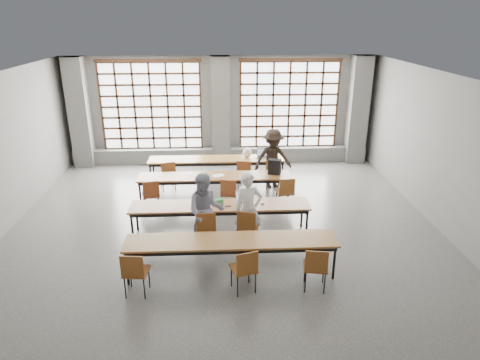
% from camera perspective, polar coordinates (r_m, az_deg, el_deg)
% --- Properties ---
extents(floor, '(11.00, 11.00, 0.00)m').
position_cam_1_polar(floor, '(9.70, -2.12, -7.74)').
color(floor, '#4C4C49').
rests_on(floor, ground).
extents(ceiling, '(11.00, 11.00, 0.00)m').
position_cam_1_polar(ceiling, '(8.57, -2.44, 13.20)').
color(ceiling, silver).
rests_on(ceiling, floor).
extents(wall_back, '(10.00, 0.00, 10.00)m').
position_cam_1_polar(wall_back, '(14.29, -2.59, 9.31)').
color(wall_back, slate).
rests_on(wall_back, floor).
extents(wall_right, '(0.00, 11.00, 11.00)m').
position_cam_1_polar(wall_right, '(10.32, 26.74, 2.32)').
color(wall_right, slate).
rests_on(wall_right, floor).
extents(column_left, '(0.60, 0.55, 3.50)m').
position_cam_1_polar(column_left, '(14.70, -20.60, 8.32)').
color(column_left, '#5A5A57').
rests_on(column_left, floor).
extents(column_mid, '(0.60, 0.55, 3.50)m').
position_cam_1_polar(column_mid, '(14.02, -2.58, 9.07)').
color(column_mid, '#5A5A57').
rests_on(column_mid, floor).
extents(column_right, '(0.60, 0.55, 3.50)m').
position_cam_1_polar(column_right, '(14.75, 15.42, 8.95)').
color(column_right, '#5A5A57').
rests_on(column_right, floor).
extents(window_left, '(3.32, 0.12, 3.00)m').
position_cam_1_polar(window_left, '(14.35, -11.74, 9.55)').
color(window_left, white).
rests_on(window_left, wall_back).
extents(window_right, '(3.32, 0.12, 3.00)m').
position_cam_1_polar(window_right, '(14.37, 6.55, 9.87)').
color(window_right, white).
rests_on(window_right, wall_back).
extents(sill_ledge, '(9.80, 0.35, 0.50)m').
position_cam_1_polar(sill_ledge, '(14.48, -2.48, 3.33)').
color(sill_ledge, '#5A5A57').
rests_on(sill_ledge, floor).
extents(desk_row_a, '(4.00, 0.70, 0.73)m').
position_cam_1_polar(desk_row_a, '(12.65, -3.12, 2.61)').
color(desk_row_a, brown).
rests_on(desk_row_a, floor).
extents(desk_row_b, '(4.00, 0.70, 0.73)m').
position_cam_1_polar(desk_row_b, '(11.30, -3.44, 0.29)').
color(desk_row_b, brown).
rests_on(desk_row_b, floor).
extents(desk_row_c, '(4.00, 0.70, 0.73)m').
position_cam_1_polar(desk_row_c, '(9.59, -2.69, -3.65)').
color(desk_row_c, brown).
rests_on(desk_row_c, floor).
extents(desk_row_d, '(4.00, 0.70, 0.73)m').
position_cam_1_polar(desk_row_d, '(8.16, -1.19, -8.38)').
color(desk_row_d, brown).
rests_on(desk_row_d, floor).
extents(chair_back_left, '(0.52, 0.53, 0.88)m').
position_cam_1_polar(chair_back_left, '(12.19, -9.59, 0.97)').
color(chair_back_left, brown).
rests_on(chair_back_left, floor).
extents(chair_back_mid, '(0.50, 0.50, 0.88)m').
position_cam_1_polar(chair_back_mid, '(12.12, 0.60, 1.16)').
color(chair_back_mid, brown).
rests_on(chair_back_mid, floor).
extents(chair_back_right, '(0.47, 0.47, 0.88)m').
position_cam_1_polar(chair_back_right, '(12.19, 4.39, 1.22)').
color(chair_back_right, brown).
rests_on(chair_back_right, floor).
extents(chair_mid_left, '(0.51, 0.51, 0.88)m').
position_cam_1_polar(chair_mid_left, '(10.90, -11.78, -1.67)').
color(chair_mid_left, maroon).
rests_on(chair_mid_left, floor).
extents(chair_mid_centre, '(0.51, 0.52, 0.88)m').
position_cam_1_polar(chair_mid_centre, '(10.77, -1.42, -1.50)').
color(chair_mid_centre, brown).
rests_on(chair_mid_centre, floor).
extents(chair_mid_right, '(0.46, 0.47, 0.88)m').
position_cam_1_polar(chair_mid_right, '(10.89, 6.12, -1.35)').
color(chair_mid_right, brown).
rests_on(chair_mid_right, floor).
extents(chair_front_left, '(0.45, 0.45, 0.88)m').
position_cam_1_polar(chair_front_left, '(9.08, -4.52, -6.09)').
color(chair_front_left, brown).
rests_on(chair_front_left, floor).
extents(chair_front_right, '(0.52, 0.53, 0.88)m').
position_cam_1_polar(chair_front_right, '(9.10, 1.01, -5.97)').
color(chair_front_right, brown).
rests_on(chair_front_right, floor).
extents(chair_near_left, '(0.46, 0.46, 0.88)m').
position_cam_1_polar(chair_near_left, '(7.83, -13.89, -11.55)').
color(chair_near_left, brown).
rests_on(chair_near_left, floor).
extents(chair_near_mid, '(0.52, 0.53, 0.88)m').
position_cam_1_polar(chair_near_mid, '(7.69, 0.67, -11.47)').
color(chair_near_mid, brown).
rests_on(chair_near_mid, floor).
extents(chair_near_right, '(0.48, 0.49, 0.88)m').
position_cam_1_polar(chair_near_right, '(7.86, 10.08, -11.05)').
color(chair_near_right, brown).
rests_on(chair_near_right, floor).
extents(student_male, '(0.67, 0.52, 1.65)m').
position_cam_1_polar(student_male, '(9.08, 1.11, -3.97)').
color(student_male, white).
rests_on(student_male, floor).
extents(student_female, '(0.81, 0.63, 1.64)m').
position_cam_1_polar(student_female, '(9.07, -4.58, -4.11)').
color(student_female, '#1A1F4F').
rests_on(student_female, floor).
extents(student_back, '(1.23, 0.87, 1.72)m').
position_cam_1_polar(student_back, '(12.21, 4.41, 2.85)').
color(student_back, black).
rests_on(student_back, floor).
extents(laptop_front, '(0.38, 0.33, 0.26)m').
position_cam_1_polar(laptop_front, '(9.65, 0.54, -2.63)').
color(laptop_front, '#A9AAAE').
rests_on(laptop_front, desk_row_c).
extents(laptop_back, '(0.42, 0.37, 0.26)m').
position_cam_1_polar(laptop_back, '(12.78, 3.00, 3.41)').
color(laptop_back, '#B0B0B5').
rests_on(laptop_back, desk_row_a).
extents(mouse, '(0.10, 0.07, 0.04)m').
position_cam_1_polar(mouse, '(9.58, 3.00, -3.12)').
color(mouse, white).
rests_on(mouse, desk_row_c).
extents(green_box, '(0.27, 0.17, 0.09)m').
position_cam_1_polar(green_box, '(9.61, -3.00, -2.86)').
color(green_box, green).
rests_on(green_box, desk_row_c).
extents(phone, '(0.14, 0.09, 0.01)m').
position_cam_1_polar(phone, '(9.47, -1.60, -3.49)').
color(phone, black).
rests_on(phone, desk_row_c).
extents(paper_sheet_a, '(0.36, 0.33, 0.00)m').
position_cam_1_polar(paper_sheet_a, '(11.35, -6.48, 0.64)').
color(paper_sheet_a, white).
rests_on(paper_sheet_a, desk_row_b).
extents(paper_sheet_b, '(0.36, 0.32, 0.00)m').
position_cam_1_polar(paper_sheet_b, '(11.24, -4.98, 0.49)').
color(paper_sheet_b, white).
rests_on(paper_sheet_b, desk_row_b).
extents(paper_sheet_c, '(0.36, 0.31, 0.00)m').
position_cam_1_polar(paper_sheet_c, '(11.28, -2.94, 0.62)').
color(paper_sheet_c, white).
rests_on(paper_sheet_c, desk_row_b).
extents(backpack, '(0.37, 0.29, 0.40)m').
position_cam_1_polar(backpack, '(11.35, 4.64, 1.78)').
color(backpack, black).
rests_on(backpack, desk_row_b).
extents(plastic_bag, '(0.30, 0.27, 0.29)m').
position_cam_1_polar(plastic_bag, '(12.66, 0.95, 3.65)').
color(plastic_bag, white).
rests_on(plastic_bag, desk_row_a).
extents(red_pouch, '(0.21, 0.11, 0.06)m').
position_cam_1_polar(red_pouch, '(7.91, -13.70, -11.46)').
color(red_pouch, '#9F2513').
rests_on(red_pouch, chair_near_left).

